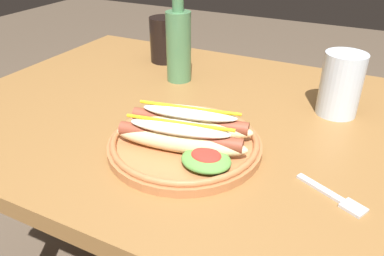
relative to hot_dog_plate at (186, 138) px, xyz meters
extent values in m
cube|color=olive|center=(-0.06, 0.15, -0.04)|extent=(1.12, 0.81, 0.04)
cylinder|color=olive|center=(-0.52, 0.47, -0.41)|extent=(0.06, 0.06, 0.70)
cylinder|color=#B77042|center=(0.00, 0.00, -0.02)|extent=(0.29, 0.29, 0.02)
torus|color=#B77042|center=(0.00, 0.00, -0.01)|extent=(0.28, 0.28, 0.01)
ellipsoid|color=beige|center=(0.00, -0.03, 0.01)|extent=(0.25, 0.09, 0.04)
cylinder|color=brown|center=(0.00, -0.03, 0.02)|extent=(0.23, 0.07, 0.03)
ellipsoid|color=silver|center=(0.00, -0.03, 0.04)|extent=(0.19, 0.08, 0.02)
cylinder|color=yellow|center=(0.00, -0.03, 0.05)|extent=(0.19, 0.04, 0.01)
ellipsoid|color=beige|center=(-0.01, 0.03, 0.01)|extent=(0.25, 0.09, 0.04)
cylinder|color=brown|center=(-0.01, 0.03, 0.02)|extent=(0.23, 0.07, 0.03)
ellipsoid|color=silver|center=(-0.01, 0.03, 0.04)|extent=(0.19, 0.08, 0.02)
cylinder|color=yellow|center=(-0.01, 0.03, 0.05)|extent=(0.19, 0.04, 0.01)
ellipsoid|color=#5B9942|center=(0.07, -0.05, 0.00)|extent=(0.09, 0.07, 0.02)
ellipsoid|color=red|center=(0.07, -0.05, 0.01)|extent=(0.05, 0.04, 0.01)
cube|color=silver|center=(0.25, -0.01, -0.02)|extent=(0.08, 0.05, 0.00)
cube|color=silver|center=(0.30, -0.03, -0.02)|extent=(0.04, 0.04, 0.00)
cylinder|color=black|center=(-0.28, 0.41, 0.04)|extent=(0.09, 0.09, 0.13)
cylinder|color=silver|center=(0.23, 0.28, 0.04)|extent=(0.09, 0.09, 0.14)
cylinder|color=#4C7F51|center=(-0.18, 0.30, 0.06)|extent=(0.06, 0.06, 0.18)
cylinder|color=#4C7F51|center=(-0.18, 0.30, 0.18)|extent=(0.03, 0.03, 0.05)
camera|label=1|loc=(0.28, -0.53, 0.36)|focal=35.36mm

